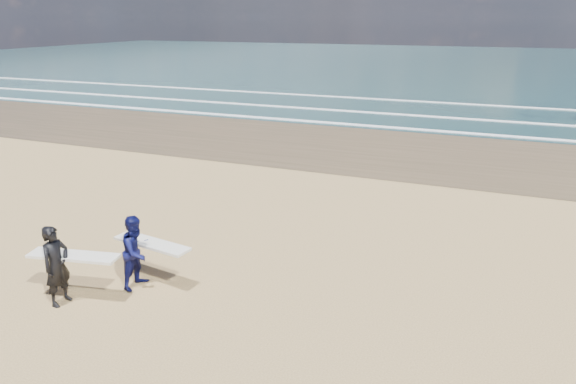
% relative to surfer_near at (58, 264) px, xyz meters
% --- Properties ---
extents(surfer_near, '(2.26, 1.19, 1.98)m').
position_rel_surfer_near_xyz_m(surfer_near, '(0.00, 0.00, 0.00)').
color(surfer_near, black).
rests_on(surfer_near, ground).
extents(surfer_far, '(2.25, 1.26, 1.90)m').
position_rel_surfer_near_xyz_m(surfer_far, '(1.21, 1.38, -0.05)').
color(surfer_far, '#0B0E41').
rests_on(surfer_far, ground).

